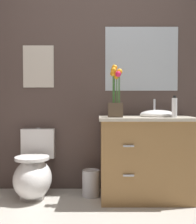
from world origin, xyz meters
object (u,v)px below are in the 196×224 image
Objects in this scene: vanity_cabinet at (145,156)px; soap_bottle at (174,107)px; flower_vase at (115,99)px; trash_bin at (91,183)px; wall_mirror at (141,59)px; wall_poster at (38,67)px; toilet at (33,173)px.

vanity_cabinet is 4.78× the size of soap_bottle.
vanity_cabinet is 1.96× the size of flower_vase.
soap_bottle is at bearing -12.46° from trash_bin.
soap_bottle is at bearing -58.50° from wall_mirror.
wall_mirror reaches higher than trash_bin.
vanity_cabinet is at bearing -5.75° from trash_bin.
flower_vase is 1.11× the size of wall_poster.
vanity_cabinet is at bearing -14.44° from wall_poster.
trash_bin is 1.38m from wall_poster.
wall_mirror is at bearing 0.00° from wall_poster.
toilet is at bearing -166.78° from wall_mirror.
flower_vase is 0.57m from soap_bottle.
wall_mirror is (0.31, 0.38, 0.45)m from flower_vase.
soap_bottle is 0.26× the size of wall_mirror.
trash_bin is at bearing -156.70° from wall_mirror.
toilet is 1.13m from flower_vase.
soap_bottle is 1.52m from wall_poster.
trash_bin is at bearing 167.54° from soap_bottle.
wall_mirror reaches higher than flower_vase.
wall_poster is (-1.14, 0.29, 0.94)m from vanity_cabinet.
wall_mirror is (1.14, 0.27, 1.21)m from toilet.
wall_poster reaches higher than trash_bin.
flower_vase is at bearing -24.42° from wall_poster.
trash_bin is (-0.56, 0.06, -0.29)m from vanity_cabinet.
soap_bottle reaches higher than trash_bin.
trash_bin is (0.59, 0.03, -0.11)m from toilet.
vanity_cabinet is 1.07m from wall_mirror.
wall_poster is at bearing 155.58° from flower_vase.
trash_bin is (-0.81, 0.18, -0.79)m from soap_bottle.
wall_mirror reaches higher than soap_bottle.
flower_vase is at bearing -129.56° from wall_mirror.
flower_vase is at bearing -7.46° from toilet.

